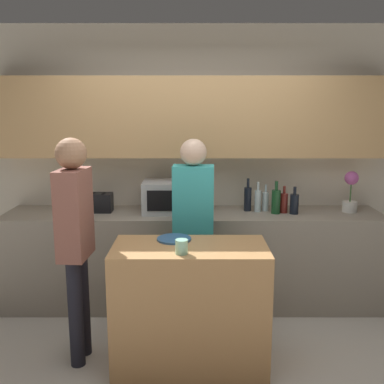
{
  "coord_description": "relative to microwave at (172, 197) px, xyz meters",
  "views": [
    {
      "loc": [
        -0.01,
        -2.78,
        1.96
      ],
      "look_at": [
        -0.03,
        0.58,
        1.29
      ],
      "focal_mm": 42.0,
      "sensor_mm": 36.0,
      "label": 1
    }
  ],
  "objects": [
    {
      "name": "back_wall",
      "position": [
        0.22,
        0.23,
        0.46
      ],
      "size": [
        6.4,
        0.4,
        2.7
      ],
      "color": "beige",
      "rests_on": "ground_plane"
    },
    {
      "name": "back_counter",
      "position": [
        0.22,
        -0.04,
        -0.61
      ],
      "size": [
        3.6,
        0.62,
        0.93
      ],
      "color": "gray",
      "rests_on": "ground_plane"
    },
    {
      "name": "kitchen_island",
      "position": [
        0.19,
        -1.09,
        -0.61
      ],
      "size": [
        1.13,
        0.56,
        0.94
      ],
      "color": "#B27F4C",
      "rests_on": "ground_plane"
    },
    {
      "name": "microwave",
      "position": [
        0.0,
        0.0,
        0.0
      ],
      "size": [
        0.52,
        0.39,
        0.3
      ],
      "color": "#B7BABC",
      "rests_on": "back_counter"
    },
    {
      "name": "toaster",
      "position": [
        -0.69,
        0.0,
        -0.06
      ],
      "size": [
        0.26,
        0.16,
        0.18
      ],
      "color": "black",
      "rests_on": "back_counter"
    },
    {
      "name": "potted_plant",
      "position": [
        1.73,
        0.0,
        0.05
      ],
      "size": [
        0.14,
        0.14,
        0.4
      ],
      "color": "silver",
      "rests_on": "back_counter"
    },
    {
      "name": "bottle_0",
      "position": [
        0.75,
        0.04,
        -0.03
      ],
      "size": [
        0.07,
        0.07,
        0.32
      ],
      "color": "black",
      "rests_on": "back_counter"
    },
    {
      "name": "bottle_1",
      "position": [
        0.84,
        0.01,
        -0.04
      ],
      "size": [
        0.06,
        0.06,
        0.29
      ],
      "color": "silver",
      "rests_on": "back_counter"
    },
    {
      "name": "bottle_2",
      "position": [
        0.92,
        0.04,
        -0.05
      ],
      "size": [
        0.06,
        0.06,
        0.26
      ],
      "color": "silver",
      "rests_on": "back_counter"
    },
    {
      "name": "bottle_3",
      "position": [
        1.0,
        -0.07,
        -0.03
      ],
      "size": [
        0.08,
        0.08,
        0.31
      ],
      "color": "#194723",
      "rests_on": "back_counter"
    },
    {
      "name": "bottle_4",
      "position": [
        1.08,
        -0.04,
        -0.05
      ],
      "size": [
        0.07,
        0.07,
        0.26
      ],
      "color": "maroon",
      "rests_on": "back_counter"
    },
    {
      "name": "bottle_5",
      "position": [
        1.17,
        -0.08,
        -0.05
      ],
      "size": [
        0.08,
        0.08,
        0.26
      ],
      "color": "black",
      "rests_on": "back_counter"
    },
    {
      "name": "plate_on_island",
      "position": [
        0.07,
        -0.95,
        -0.13
      ],
      "size": [
        0.26,
        0.26,
        0.01
      ],
      "color": "#2D5684",
      "rests_on": "kitchen_island"
    },
    {
      "name": "cup_0",
      "position": [
        0.14,
        -1.26,
        -0.09
      ],
      "size": [
        0.09,
        0.09,
        0.1
      ],
      "color": "#93D1B2",
      "rests_on": "kitchen_island"
    },
    {
      "name": "person_left",
      "position": [
        0.22,
        -0.55,
        -0.08
      ],
      "size": [
        0.35,
        0.22,
        1.67
      ],
      "rotation": [
        0.0,
        0.0,
        -3.19
      ],
      "color": "black",
      "rests_on": "ground_plane"
    },
    {
      "name": "person_center",
      "position": [
        -0.65,
        -1.03,
        -0.05
      ],
      "size": [
        0.23,
        0.35,
        1.72
      ],
      "rotation": [
        0.0,
        0.0,
        -1.65
      ],
      "color": "black",
      "rests_on": "ground_plane"
    }
  ]
}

